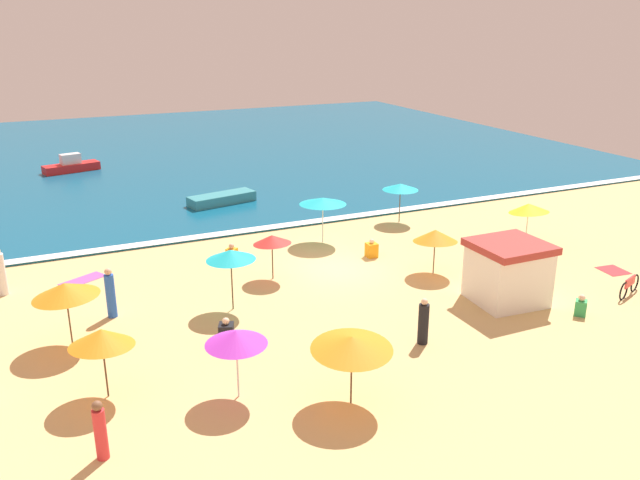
{
  "coord_description": "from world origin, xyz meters",
  "views": [
    {
      "loc": [
        -11.22,
        -23.0,
        10.02
      ],
      "look_at": [
        0.01,
        1.57,
        0.8
      ],
      "focal_mm": 36.56,
      "sensor_mm": 36.0,
      "label": 1
    }
  ],
  "objects": [
    {
      "name": "ground_plane",
      "position": [
        0.0,
        0.0,
        0.0
      ],
      "size": [
        60.0,
        60.0,
        0.0
      ],
      "primitive_type": "plane",
      "color": "#D8B775"
    },
    {
      "name": "wave_breaker_foam",
      "position": [
        0.0,
        6.3,
        0.1
      ],
      "size": [
        57.0,
        0.7,
        0.01
      ],
      "primitive_type": "cube",
      "color": "white",
      "rests_on": "ocean_water"
    },
    {
      "name": "parked_bicycle",
      "position": [
        8.98,
        -7.12,
        0.38
      ],
      "size": [
        1.72,
        0.7,
        0.76
      ],
      "color": "black",
      "rests_on": "ground_plane"
    },
    {
      "name": "beachgoer_5",
      "position": [
        -12.7,
        2.87,
        0.88
      ],
      "size": [
        0.44,
        0.44,
        1.87
      ],
      "color": "white",
      "rests_on": "ground_plane"
    },
    {
      "name": "ocean_water",
      "position": [
        0.0,
        28.0,
        0.05
      ],
      "size": [
        60.0,
        44.0,
        0.1
      ],
      "primitive_type": "cube",
      "color": "#0F567A",
      "rests_on": "ground_plane"
    },
    {
      "name": "beachgoer_8",
      "position": [
        2.1,
        0.67,
        0.35
      ],
      "size": [
        0.47,
        0.47,
        0.84
      ],
      "color": "orange",
      "rests_on": "ground_plane"
    },
    {
      "name": "beach_umbrella_9",
      "position": [
        -4.01,
        -9.26,
        1.84
      ],
      "size": [
        2.72,
        2.73,
        2.09
      ],
      "color": "#4C3823",
      "rests_on": "ground_plane"
    },
    {
      "name": "beach_umbrella_8",
      "position": [
        9.58,
        -0.71,
        1.72
      ],
      "size": [
        2.4,
        2.41,
        2.02
      ],
      "color": "silver",
      "rests_on": "ground_plane"
    },
    {
      "name": "beach_towel_1",
      "position": [
        -9.82,
        3.12,
        0.01
      ],
      "size": [
        1.95,
        1.53,
        0.01
      ],
      "color": "#D84CA5",
      "rests_on": "ground_plane"
    },
    {
      "name": "beach_umbrella_0",
      "position": [
        0.99,
        3.4,
        2.01
      ],
      "size": [
        3.01,
        3.02,
        2.18
      ],
      "color": "silver",
      "rests_on": "ground_plane"
    },
    {
      "name": "beachgoer_0",
      "position": [
        5.96,
        -7.68,
        0.33
      ],
      "size": [
        0.56,
        0.56,
        0.79
      ],
      "color": "green",
      "rests_on": "ground_plane"
    },
    {
      "name": "beachgoer_4",
      "position": [
        -10.5,
        -8.9,
        0.76
      ],
      "size": [
        0.38,
        0.38,
        1.57
      ],
      "color": "red",
      "rests_on": "ground_plane"
    },
    {
      "name": "beach_umbrella_7",
      "position": [
        -10.67,
        -2.57,
        1.95
      ],
      "size": [
        2.87,
        2.86,
        2.23
      ],
      "color": "#4C3823",
      "rests_on": "ground_plane"
    },
    {
      "name": "beachgoer_2",
      "position": [
        -9.19,
        -0.89,
        0.87
      ],
      "size": [
        0.47,
        0.47,
        1.83
      ],
      "color": "blue",
      "rests_on": "ground_plane"
    },
    {
      "name": "beach_umbrella_4",
      "position": [
        -6.71,
        -7.67,
        1.83
      ],
      "size": [
        2.35,
        2.35,
        2.04
      ],
      "color": "silver",
      "rests_on": "ground_plane"
    },
    {
      "name": "lifeguard_cabana",
      "position": [
        4.33,
        -5.61,
        1.17
      ],
      "size": [
        2.59,
        2.46,
        2.31
      ],
      "color": "white",
      "rests_on": "ground_plane"
    },
    {
      "name": "beach_umbrella_5",
      "position": [
        -5.12,
        -2.05,
        2.09
      ],
      "size": [
        2.5,
        2.5,
        2.3
      ],
      "color": "#4C3823",
      "rests_on": "ground_plane"
    },
    {
      "name": "beach_umbrella_2",
      "position": [
        -10.03,
        -6.15,
        1.83
      ],
      "size": [
        2.51,
        2.52,
        2.14
      ],
      "color": "#4C3823",
      "rests_on": "ground_plane"
    },
    {
      "name": "beachgoer_6",
      "position": [
        -6.11,
        -4.56,
        0.39
      ],
      "size": [
        0.61,
        0.61,
        0.94
      ],
      "color": "black",
      "rests_on": "ground_plane"
    },
    {
      "name": "beach_umbrella_6",
      "position": [
        3.48,
        -2.12,
        1.64
      ],
      "size": [
        2.19,
        2.21,
        1.95
      ],
      "color": "#4C3823",
      "rests_on": "ground_plane"
    },
    {
      "name": "beachgoer_1",
      "position": [
        -0.3,
        -7.13,
        0.73
      ],
      "size": [
        0.44,
        0.44,
        1.58
      ],
      "color": "black",
      "rests_on": "ground_plane"
    },
    {
      "name": "beach_umbrella_1",
      "position": [
        -2.77,
        0.1,
        1.67
      ],
      "size": [
        2.04,
        2.05,
        1.9
      ],
      "color": "#4C3823",
      "rests_on": "ground_plane"
    },
    {
      "name": "beach_towel_0",
      "position": [
        10.51,
        -5.02,
        0.01
      ],
      "size": [
        1.1,
        1.22,
        0.01
      ],
      "color": "red",
      "rests_on": "ground_plane"
    },
    {
      "name": "small_boat_0",
      "position": [
        -1.5,
        11.61,
        0.37
      ],
      "size": [
        3.98,
        2.01,
        0.54
      ],
      "color": "teal",
      "rests_on": "ocean_water"
    },
    {
      "name": "small_boat_1",
      "position": [
        -8.53,
        23.72,
        0.5
      ],
      "size": [
        3.81,
        1.97,
        1.21
      ],
      "color": "red",
      "rests_on": "ocean_water"
    },
    {
      "name": "beachgoer_7",
      "position": [
        -3.71,
        2.61,
        0.36
      ],
      "size": [
        0.57,
        0.57,
        0.85
      ],
      "color": "orange",
      "rests_on": "ground_plane"
    },
    {
      "name": "beach_umbrella_3",
      "position": [
        5.95,
        4.68,
        1.86
      ],
      "size": [
        2.54,
        2.54,
        2.03
      ],
      "color": "#4C3823",
      "rests_on": "ground_plane"
    }
  ]
}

